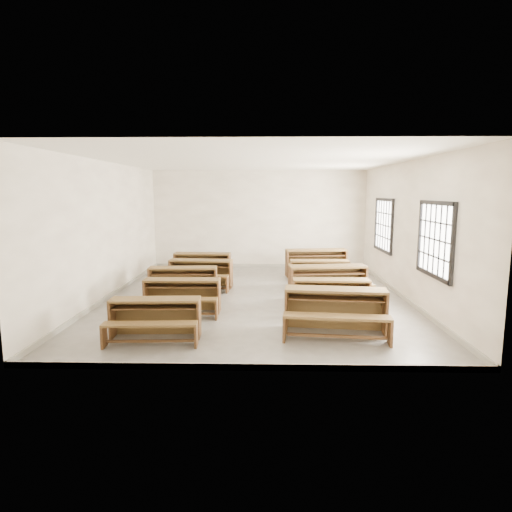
{
  "coord_description": "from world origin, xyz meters",
  "views": [
    {
      "loc": [
        0.23,
        -9.96,
        2.49
      ],
      "look_at": [
        0.0,
        0.0,
        1.0
      ],
      "focal_mm": 30.0,
      "sensor_mm": 36.0,
      "label": 1
    }
  ],
  "objects_px": {
    "desk_set_1": "(182,293)",
    "desk_set_2": "(183,280)",
    "desk_set_0": "(155,316)",
    "desk_set_5": "(335,308)",
    "desk_set_9": "(316,261)",
    "desk_set_4": "(202,264)",
    "desk_set_8": "(320,271)",
    "desk_set_6": "(331,294)",
    "desk_set_3": "(200,272)",
    "desk_set_7": "(328,280)"
  },
  "relations": [
    {
      "from": "desk_set_1",
      "to": "desk_set_7",
      "type": "distance_m",
      "value": 3.39
    },
    {
      "from": "desk_set_2",
      "to": "desk_set_4",
      "type": "xyz_separation_m",
      "value": [
        0.12,
        2.31,
        0.01
      ]
    },
    {
      "from": "desk_set_1",
      "to": "desk_set_6",
      "type": "bearing_deg",
      "value": 0.66
    },
    {
      "from": "desk_set_5",
      "to": "desk_set_8",
      "type": "relative_size",
      "value": 1.21
    },
    {
      "from": "desk_set_7",
      "to": "desk_set_9",
      "type": "height_order",
      "value": "desk_set_9"
    },
    {
      "from": "desk_set_2",
      "to": "desk_set_6",
      "type": "distance_m",
      "value": 3.57
    },
    {
      "from": "desk_set_0",
      "to": "desk_set_8",
      "type": "bearing_deg",
      "value": 48.68
    },
    {
      "from": "desk_set_4",
      "to": "desk_set_5",
      "type": "relative_size",
      "value": 0.89
    },
    {
      "from": "desk_set_0",
      "to": "desk_set_2",
      "type": "bearing_deg",
      "value": 88.89
    },
    {
      "from": "desk_set_6",
      "to": "desk_set_9",
      "type": "height_order",
      "value": "desk_set_9"
    },
    {
      "from": "desk_set_8",
      "to": "desk_set_7",
      "type": "bearing_deg",
      "value": -89.32
    },
    {
      "from": "desk_set_3",
      "to": "desk_set_8",
      "type": "distance_m",
      "value": 3.16
    },
    {
      "from": "desk_set_7",
      "to": "desk_set_0",
      "type": "bearing_deg",
      "value": -147.67
    },
    {
      "from": "desk_set_0",
      "to": "desk_set_9",
      "type": "bearing_deg",
      "value": 55.69
    },
    {
      "from": "desk_set_6",
      "to": "desk_set_9",
      "type": "xyz_separation_m",
      "value": [
        0.14,
        3.91,
        0.06
      ]
    },
    {
      "from": "desk_set_2",
      "to": "desk_set_9",
      "type": "bearing_deg",
      "value": 34.01
    },
    {
      "from": "desk_set_7",
      "to": "desk_set_9",
      "type": "bearing_deg",
      "value": 81.94
    },
    {
      "from": "desk_set_3",
      "to": "desk_set_8",
      "type": "xyz_separation_m",
      "value": [
        3.15,
        0.24,
        -0.02
      ]
    },
    {
      "from": "desk_set_0",
      "to": "desk_set_8",
      "type": "xyz_separation_m",
      "value": [
        3.33,
        4.18,
        0.01
      ]
    },
    {
      "from": "desk_set_8",
      "to": "desk_set_1",
      "type": "bearing_deg",
      "value": -140.64
    },
    {
      "from": "desk_set_1",
      "to": "desk_set_4",
      "type": "bearing_deg",
      "value": 91.69
    },
    {
      "from": "desk_set_1",
      "to": "desk_set_2",
      "type": "distance_m",
      "value": 1.34
    },
    {
      "from": "desk_set_5",
      "to": "desk_set_9",
      "type": "xyz_separation_m",
      "value": [
        0.27,
        5.21,
        0.0
      ]
    },
    {
      "from": "desk_set_3",
      "to": "desk_set_8",
      "type": "bearing_deg",
      "value": 9.66
    },
    {
      "from": "desk_set_5",
      "to": "desk_set_9",
      "type": "distance_m",
      "value": 5.22
    },
    {
      "from": "desk_set_1",
      "to": "desk_set_9",
      "type": "distance_m",
      "value": 5.12
    },
    {
      "from": "desk_set_5",
      "to": "desk_set_0",
      "type": "bearing_deg",
      "value": -167.93
    },
    {
      "from": "desk_set_6",
      "to": "desk_set_8",
      "type": "xyz_separation_m",
      "value": [
        0.07,
        2.55,
        -0.01
      ]
    },
    {
      "from": "desk_set_2",
      "to": "desk_set_3",
      "type": "bearing_deg",
      "value": 72.54
    },
    {
      "from": "desk_set_3",
      "to": "desk_set_7",
      "type": "xyz_separation_m",
      "value": [
        3.16,
        -1.21,
        0.04
      ]
    },
    {
      "from": "desk_set_2",
      "to": "desk_set_1",
      "type": "bearing_deg",
      "value": -82.92
    },
    {
      "from": "desk_set_5",
      "to": "desk_set_9",
      "type": "bearing_deg",
      "value": 93.07
    },
    {
      "from": "desk_set_2",
      "to": "desk_set_3",
      "type": "relative_size",
      "value": 0.96
    },
    {
      "from": "desk_set_2",
      "to": "desk_set_4",
      "type": "height_order",
      "value": "desk_set_4"
    },
    {
      "from": "desk_set_3",
      "to": "desk_set_6",
      "type": "xyz_separation_m",
      "value": [
        3.07,
        -2.31,
        -0.02
      ]
    },
    {
      "from": "desk_set_2",
      "to": "desk_set_5",
      "type": "height_order",
      "value": "desk_set_5"
    },
    {
      "from": "desk_set_5",
      "to": "desk_set_7",
      "type": "xyz_separation_m",
      "value": [
        0.21,
        2.4,
        0.0
      ]
    },
    {
      "from": "desk_set_8",
      "to": "desk_set_4",
      "type": "bearing_deg",
      "value": 162.56
    },
    {
      "from": "desk_set_0",
      "to": "desk_set_7",
      "type": "height_order",
      "value": "desk_set_7"
    },
    {
      "from": "desk_set_1",
      "to": "desk_set_5",
      "type": "xyz_separation_m",
      "value": [
        2.97,
        -1.25,
        0.06
      ]
    },
    {
      "from": "desk_set_2",
      "to": "desk_set_4",
      "type": "distance_m",
      "value": 2.32
    },
    {
      "from": "desk_set_4",
      "to": "desk_set_7",
      "type": "relative_size",
      "value": 0.88
    },
    {
      "from": "desk_set_0",
      "to": "desk_set_1",
      "type": "xyz_separation_m",
      "value": [
        0.15,
        1.58,
        0.01
      ]
    },
    {
      "from": "desk_set_3",
      "to": "desk_set_5",
      "type": "relative_size",
      "value": 0.92
    },
    {
      "from": "desk_set_7",
      "to": "desk_set_5",
      "type": "bearing_deg",
      "value": -102.04
    },
    {
      "from": "desk_set_9",
      "to": "desk_set_2",
      "type": "bearing_deg",
      "value": -149.45
    },
    {
      "from": "desk_set_2",
      "to": "desk_set_9",
      "type": "relative_size",
      "value": 0.87
    },
    {
      "from": "desk_set_2",
      "to": "desk_set_0",
      "type": "bearing_deg",
      "value": -91.47
    },
    {
      "from": "desk_set_3",
      "to": "desk_set_4",
      "type": "bearing_deg",
      "value": 101.84
    },
    {
      "from": "desk_set_4",
      "to": "desk_set_6",
      "type": "relative_size",
      "value": 1.04
    }
  ]
}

